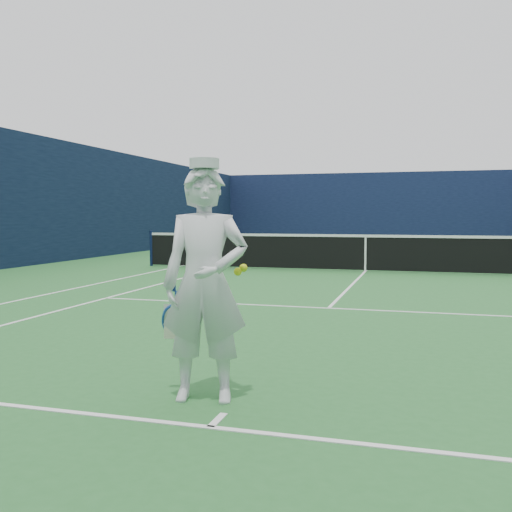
{
  "coord_description": "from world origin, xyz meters",
  "views": [
    {
      "loc": [
        1.43,
        -15.63,
        1.52
      ],
      "look_at": [
        -0.26,
        -9.8,
        1.09
      ],
      "focal_mm": 40.0,
      "sensor_mm": 36.0,
      "label": 1
    }
  ],
  "objects": [
    {
      "name": "ground",
      "position": [
        0.0,
        0.0,
        0.0
      ],
      "size": [
        80.0,
        80.0,
        0.0
      ],
      "primitive_type": "plane",
      "color": "#27672D",
      "rests_on": "ground"
    },
    {
      "name": "windscreen_fence",
      "position": [
        0.0,
        0.0,
        2.0
      ],
      "size": [
        20.12,
        36.12,
        4.0
      ],
      "color": "#0E1635",
      "rests_on": "ground"
    },
    {
      "name": "court_markings",
      "position": [
        0.0,
        0.0,
        0.0
      ],
      "size": [
        11.03,
        23.83,
        0.01
      ],
      "color": "white",
      "rests_on": "ground"
    },
    {
      "name": "tennis_net",
      "position": [
        0.0,
        0.0,
        0.55
      ],
      "size": [
        12.88,
        0.09,
        1.07
      ],
      "color": "#141E4C",
      "rests_on": "ground"
    },
    {
      "name": "tennis_player",
      "position": [
        -0.26,
        -11.3,
        0.97
      ],
      "size": [
        0.86,
        0.6,
        1.98
      ],
      "rotation": [
        0.0,
        0.0,
        0.22
      ],
      "color": "white",
      "rests_on": "ground"
    }
  ]
}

